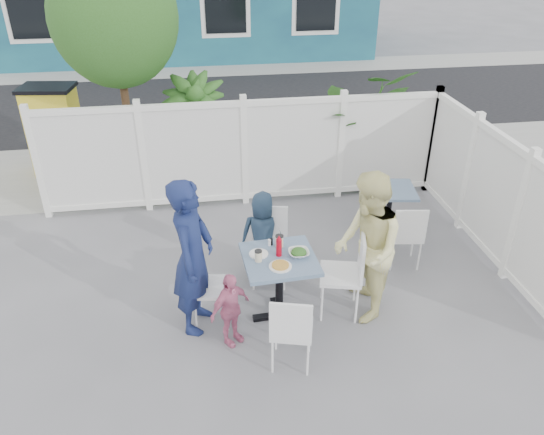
{
  "coord_description": "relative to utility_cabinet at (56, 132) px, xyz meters",
  "views": [
    {
      "loc": [
        -0.59,
        -4.79,
        3.83
      ],
      "look_at": [
        0.15,
        0.07,
        1.03
      ],
      "focal_mm": 35.0,
      "sensor_mm": 36.0,
      "label": 1
    }
  ],
  "objects": [
    {
      "name": "ground",
      "position": [
        2.89,
        -4.0,
        -0.71
      ],
      "size": [
        80.0,
        80.0,
        0.0
      ],
      "primitive_type": "plane",
      "color": "slate"
    },
    {
      "name": "near_sidewalk",
      "position": [
        2.89,
        -0.2,
        -0.71
      ],
      "size": [
        24.0,
        2.6,
        0.01
      ],
      "primitive_type": "cube",
      "color": "gray",
      "rests_on": "ground"
    },
    {
      "name": "street",
      "position": [
        2.89,
        3.5,
        -0.71
      ],
      "size": [
        24.0,
        5.0,
        0.01
      ],
      "primitive_type": "cube",
      "color": "black",
      "rests_on": "ground"
    },
    {
      "name": "far_sidewalk",
      "position": [
        2.89,
        6.6,
        -0.71
      ],
      "size": [
        24.0,
        1.6,
        0.01
      ],
      "primitive_type": "cube",
      "color": "gray",
      "rests_on": "ground"
    },
    {
      "name": "fence_back",
      "position": [
        2.99,
        -1.6,
        0.07
      ],
      "size": [
        5.86,
        0.08,
        1.6
      ],
      "color": "white",
      "rests_on": "ground"
    },
    {
      "name": "fence_right",
      "position": [
        5.89,
        -3.4,
        0.07
      ],
      "size": [
        0.08,
        3.66,
        1.6
      ],
      "rotation": [
        0.0,
        0.0,
        1.57
      ],
      "color": "white",
      "rests_on": "ground"
    },
    {
      "name": "tree",
      "position": [
        1.29,
        -0.7,
        1.88
      ],
      "size": [
        1.8,
        1.62,
        3.59
      ],
      "color": "#382316",
      "rests_on": "ground"
    },
    {
      "name": "utility_cabinet",
      "position": [
        0.0,
        0.0,
        0.0
      ],
      "size": [
        0.83,
        0.64,
        1.43
      ],
      "primitive_type": "cube",
      "rotation": [
        0.0,
        0.0,
        -0.13
      ],
      "color": "yellow",
      "rests_on": "ground"
    },
    {
      "name": "potted_shrub_a",
      "position": [
        2.27,
        -0.9,
        0.18
      ],
      "size": [
        1.14,
        1.14,
        1.79
      ],
      "primitive_type": "imported",
      "rotation": [
        0.0,
        0.0,
        6.14
      ],
      "color": "#29551A",
      "rests_on": "ground"
    },
    {
      "name": "potted_shrub_b",
      "position": [
        4.78,
        -1.0,
        0.22
      ],
      "size": [
        2.02,
        1.87,
        1.87
      ],
      "primitive_type": "imported",
      "rotation": [
        0.0,
        0.0,
        0.28
      ],
      "color": "#29551A",
      "rests_on": "ground"
    },
    {
      "name": "main_table",
      "position": [
        3.06,
        -4.33,
        -0.11
      ],
      "size": [
        0.78,
        0.78,
        0.78
      ],
      "rotation": [
        0.0,
        0.0,
        0.06
      ],
      "color": "#496386",
      "rests_on": "ground"
    },
    {
      "name": "spare_table",
      "position": [
        4.83,
        -2.77,
        -0.2
      ],
      "size": [
        0.72,
        0.72,
        0.67
      ],
      "rotation": [
        0.0,
        0.0,
        -0.15
      ],
      "color": "#496386",
      "rests_on": "ground"
    },
    {
      "name": "chair_left",
      "position": [
        2.27,
        -4.25,
        -0.19
      ],
      "size": [
        0.45,
        0.46,
        0.9
      ],
      "rotation": [
        0.0,
        0.0,
        -1.72
      ],
      "color": "white",
      "rests_on": "ground"
    },
    {
      "name": "chair_right",
      "position": [
        3.81,
        -4.34,
        -0.13
      ],
      "size": [
        0.54,
        0.55,
        1.0
      ],
      "rotation": [
        0.0,
        0.0,
        1.32
      ],
      "color": "white",
      "rests_on": "ground"
    },
    {
      "name": "chair_back",
      "position": [
        3.06,
        -3.59,
        -0.18
      ],
      "size": [
        0.48,
        0.47,
        0.92
      ],
      "rotation": [
        0.0,
        0.0,
        2.96
      ],
      "color": "white",
      "rests_on": "ground"
    },
    {
      "name": "chair_near",
      "position": [
        3.04,
        -5.09,
        -0.21
      ],
      "size": [
        0.48,
        0.47,
        0.86
      ],
      "rotation": [
        0.0,
        0.0,
        -0.26
      ],
      "color": "white",
      "rests_on": "ground"
    },
    {
      "name": "chair_spare",
      "position": [
        4.74,
        -3.61,
        -0.21
      ],
      "size": [
        0.44,
        0.43,
        0.86
      ],
      "rotation": [
        0.0,
        0.0,
        -0.14
      ],
      "color": "white",
      "rests_on": "ground"
    },
    {
      "name": "man",
      "position": [
        2.18,
        -4.29,
        0.14
      ],
      "size": [
        0.58,
        0.72,
        1.71
      ],
      "primitive_type": "imported",
      "rotation": [
        0.0,
        0.0,
        1.26
      ],
      "color": "#162150",
      "rests_on": "ground"
    },
    {
      "name": "woman",
      "position": [
        3.97,
        -4.37,
        0.12
      ],
      "size": [
        0.71,
        0.87,
        1.67
      ],
      "primitive_type": "imported",
      "rotation": [
        0.0,
        0.0,
        -1.67
      ],
      "color": "#E2D750",
      "rests_on": "ground"
    },
    {
      "name": "boy",
      "position": [
        3.0,
        -3.46,
        -0.17
      ],
      "size": [
        0.57,
        0.41,
        1.08
      ],
      "primitive_type": "imported",
      "rotation": [
        0.0,
        0.0,
        3.01
      ],
      "color": "#1E3147",
      "rests_on": "ground"
    },
    {
      "name": "toddler",
      "position": [
        2.51,
        -4.64,
        -0.3
      ],
      "size": [
        0.51,
        0.46,
        0.84
      ],
      "primitive_type": "imported",
      "rotation": [
        0.0,
        0.0,
        0.64
      ],
      "color": "pink",
      "rests_on": "ground"
    },
    {
      "name": "plate_main",
      "position": [
        3.04,
        -4.5,
        0.08
      ],
      "size": [
        0.23,
        0.23,
        0.01
      ],
      "primitive_type": "cylinder",
      "color": "white",
      "rests_on": "main_table"
    },
    {
      "name": "plate_side",
      "position": [
        2.85,
        -4.24,
        0.08
      ],
      "size": [
        0.2,
        0.2,
        0.01
      ],
      "primitive_type": "cylinder",
      "color": "white",
      "rests_on": "main_table"
    },
    {
      "name": "salad_bowl",
      "position": [
        3.26,
        -4.32,
        0.1
      ],
      "size": [
        0.21,
        0.21,
        0.05
      ],
      "primitive_type": "imported",
      "color": "white",
      "rests_on": "main_table"
    },
    {
      "name": "coffee_cup_a",
      "position": [
        2.83,
        -4.36,
        0.13
      ],
      "size": [
        0.07,
        0.07,
        0.11
      ],
      "primitive_type": "cylinder",
      "color": "beige",
      "rests_on": "main_table"
    },
    {
      "name": "coffee_cup_b",
      "position": [
        3.09,
        -4.13,
        0.13
      ],
      "size": [
        0.08,
        0.08,
        0.12
      ],
      "primitive_type": "cylinder",
      "color": "beige",
      "rests_on": "main_table"
    },
    {
      "name": "ketchup_bottle",
      "position": [
        3.06,
        -4.29,
        0.17
      ],
      "size": [
        0.06,
        0.06,
        0.19
      ],
      "primitive_type": "cylinder",
      "color": "#AA0415",
      "rests_on": "main_table"
    },
    {
      "name": "salt_shaker",
      "position": [
        2.99,
        -4.09,
        0.11
      ],
      "size": [
        0.03,
        0.03,
        0.07
      ],
      "primitive_type": "cylinder",
      "color": "white",
      "rests_on": "main_table"
    },
    {
      "name": "pepper_shaker",
      "position": [
        3.01,
        -4.08,
        0.11
      ],
      "size": [
        0.03,
        0.03,
        0.08
      ],
      "primitive_type": "cylinder",
      "color": "black",
      "rests_on": "main_table"
    }
  ]
}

